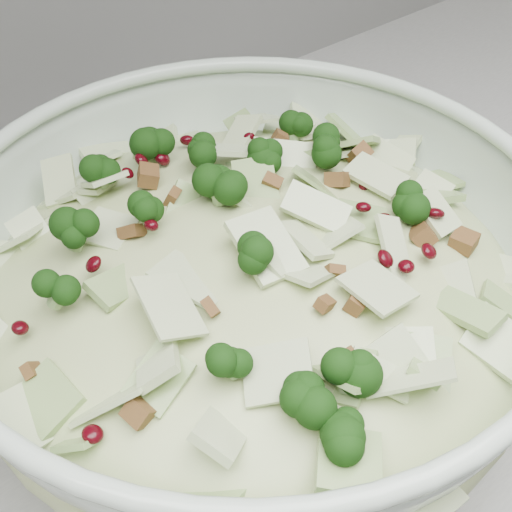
{
  "coord_description": "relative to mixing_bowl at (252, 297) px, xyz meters",
  "views": [
    {
      "loc": [
        -0.56,
        1.34,
        1.33
      ],
      "look_at": [
        -0.35,
        1.61,
        1.02
      ],
      "focal_mm": 50.0,
      "sensor_mm": 36.0,
      "label": 1
    }
  ],
  "objects": [
    {
      "name": "counter",
      "position": [
        0.36,
        0.09,
        -0.53
      ],
      "size": [
        3.6,
        0.6,
        0.9
      ],
      "primitive_type": "cube",
      "color": "#B6B5B1",
      "rests_on": "floor"
    },
    {
      "name": "salad",
      "position": [
        0.0,
        0.0,
        0.03
      ],
      "size": [
        0.5,
        0.5,
        0.16
      ],
      "rotation": [
        0.0,
        0.0,
        0.49
      ],
      "color": "beige",
      "rests_on": "mixing_bowl"
    },
    {
      "name": "mixing_bowl",
      "position": [
        0.0,
        0.0,
        0.0
      ],
      "size": [
        0.47,
        0.47,
        0.16
      ],
      "rotation": [
        0.0,
        0.0,
        0.18
      ],
      "color": "beige",
      "rests_on": "counter"
    }
  ]
}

